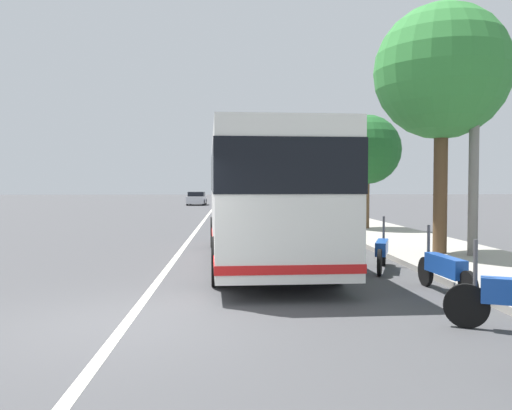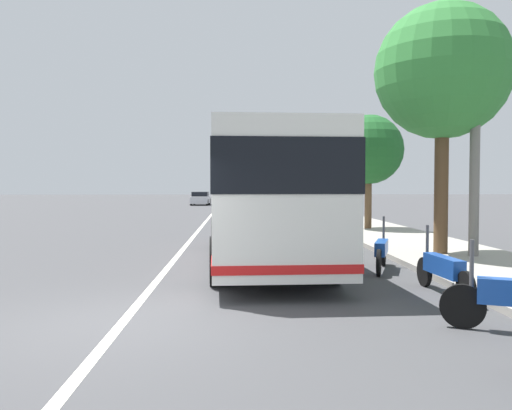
% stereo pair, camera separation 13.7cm
% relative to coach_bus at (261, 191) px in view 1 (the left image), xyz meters
% --- Properties ---
extents(ground_plane, '(220.00, 220.00, 0.00)m').
position_rel_coach_bus_xyz_m(ground_plane, '(-6.24, 2.35, -1.87)').
color(ground_plane, '#424244').
extents(sidewalk_curb, '(110.00, 3.60, 0.14)m').
position_rel_coach_bus_xyz_m(sidewalk_curb, '(3.76, -5.32, -1.80)').
color(sidewalk_curb, '#9E998E').
rests_on(sidewalk_curb, ground).
extents(lane_divider_line, '(110.00, 0.16, 0.01)m').
position_rel_coach_bus_xyz_m(lane_divider_line, '(3.76, 2.35, -1.86)').
color(lane_divider_line, silver).
rests_on(lane_divider_line, ground).
extents(coach_bus, '(10.43, 3.02, 3.23)m').
position_rel_coach_bus_xyz_m(coach_bus, '(0.00, 0.00, 0.00)').
color(coach_bus, silver).
rests_on(coach_bus, ground).
extents(motorcycle_mid_row, '(2.31, 0.30, 1.24)m').
position_rel_coach_bus_xyz_m(motorcycle_mid_row, '(-4.42, -3.14, -1.40)').
color(motorcycle_mid_row, black).
rests_on(motorcycle_mid_row, ground).
extents(motorcycle_by_tree, '(2.13, 0.83, 1.25)m').
position_rel_coach_bus_xyz_m(motorcycle_by_tree, '(-1.61, -2.78, -1.40)').
color(motorcycle_by_tree, black).
rests_on(motorcycle_by_tree, ground).
extents(car_oncoming, '(4.15, 1.92, 1.37)m').
position_rel_coach_bus_xyz_m(car_oncoming, '(15.18, -0.43, -1.21)').
color(car_oncoming, gray).
rests_on(car_oncoming, ground).
extents(car_far_distant, '(4.48, 2.01, 1.44)m').
position_rel_coach_bus_xyz_m(car_far_distant, '(37.30, -0.19, -1.17)').
color(car_far_distant, navy).
rests_on(car_far_distant, ground).
extents(car_behind_bus, '(4.12, 1.92, 1.36)m').
position_rel_coach_bus_xyz_m(car_behind_bus, '(40.54, 4.30, -1.21)').
color(car_behind_bus, silver).
rests_on(car_behind_bus, ground).
extents(roadside_tree_mid_block, '(3.71, 3.71, 7.02)m').
position_rel_coach_bus_xyz_m(roadside_tree_mid_block, '(0.46, -5.02, 3.26)').
color(roadside_tree_mid_block, brown).
rests_on(roadside_tree_mid_block, ground).
extents(roadside_tree_far_block, '(3.03, 3.03, 5.11)m').
position_rel_coach_bus_xyz_m(roadside_tree_far_block, '(8.95, -5.14, 1.71)').
color(roadside_tree_far_block, brown).
rests_on(roadside_tree_far_block, ground).
extents(utility_pole, '(0.26, 0.26, 6.66)m').
position_rel_coach_bus_xyz_m(utility_pole, '(-0.13, -5.68, 1.46)').
color(utility_pole, slate).
rests_on(utility_pole, ground).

